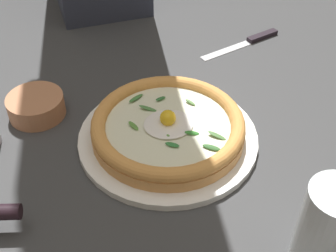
{
  "coord_description": "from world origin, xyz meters",
  "views": [
    {
      "loc": [
        0.12,
        0.53,
        0.52
      ],
      "look_at": [
        0.02,
        -0.01,
        0.03
      ],
      "focal_mm": 48.13,
      "sensor_mm": 36.0,
      "label": 1
    }
  ],
  "objects": [
    {
      "name": "pizza",
      "position": [
        0.02,
        -0.01,
        0.03
      ],
      "size": [
        0.25,
        0.25,
        0.05
      ],
      "color": "tan",
      "rests_on": "pizza_plate"
    },
    {
      "name": "ground_plane",
      "position": [
        0.0,
        0.0,
        -0.01
      ],
      "size": [
        2.4,
        2.4,
        0.03
      ],
      "primitive_type": "cube",
      "color": "#37383A",
      "rests_on": "ground"
    },
    {
      "name": "pizza_plate",
      "position": [
        0.02,
        -0.01,
        0.01
      ],
      "size": [
        0.3,
        0.3,
        0.01
      ],
      "primitive_type": "cylinder",
      "color": "white",
      "rests_on": "ground"
    },
    {
      "name": "drinking_glass",
      "position": [
        -0.13,
        0.25,
        0.06
      ],
      "size": [
        0.07,
        0.07,
        0.13
      ],
      "color": "silver",
      "rests_on": "ground"
    },
    {
      "name": "table_knife",
      "position": [
        -0.22,
        -0.29,
        0.0
      ],
      "size": [
        0.19,
        0.09,
        0.01
      ],
      "color": "silver",
      "rests_on": "ground"
    },
    {
      "name": "side_bowl",
      "position": [
        0.23,
        -0.12,
        0.02
      ],
      "size": [
        0.1,
        0.1,
        0.04
      ],
      "primitive_type": "cylinder",
      "color": "#BB7953",
      "rests_on": "ground"
    }
  ]
}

